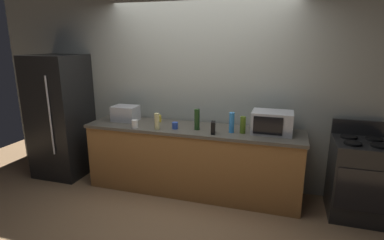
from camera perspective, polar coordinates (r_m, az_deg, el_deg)
ground_plane at (r=3.97m, az=-1.77°, el=-15.57°), size 8.00×8.00×0.00m
back_wall at (r=4.25m, az=1.64°, el=5.91°), size 6.40×0.10×2.70m
counter_run at (r=4.11m, az=-0.00°, el=-7.42°), size 2.84×0.64×0.90m
refrigerator at (r=4.95m, az=-23.32°, el=0.65°), size 0.72×0.73×1.80m
stove_range at (r=4.04m, az=28.63°, el=-9.54°), size 0.60×0.61×1.08m
microwave at (r=3.81m, az=14.75°, el=-0.44°), size 0.48×0.35×0.27m
toaster_oven at (r=4.37m, az=-12.31°, el=1.22°), size 0.34×0.26×0.21m
cordless_phone at (r=3.69m, az=3.98°, el=-1.43°), size 0.07×0.12×0.15m
bottle_vinegar at (r=3.88m, az=-6.57°, el=-0.25°), size 0.06×0.06×0.21m
bottle_wine at (r=3.84m, az=0.94°, el=0.11°), size 0.07×0.07×0.26m
bottle_spray_cleaner at (r=3.74m, az=7.43°, el=-0.50°), size 0.06×0.06×0.25m
bottle_olive_oil at (r=3.75m, az=9.49°, el=-0.90°), size 0.07×0.07×0.21m
mug_white at (r=4.00m, az=-10.64°, el=-0.73°), size 0.08×0.08×0.10m
mug_yellow at (r=4.26m, az=-6.33°, el=0.29°), size 0.09×0.09×0.09m
mug_blue at (r=3.90m, az=-3.20°, el=-1.05°), size 0.08×0.08×0.09m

